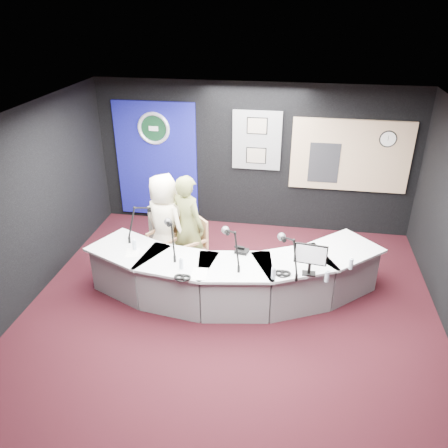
% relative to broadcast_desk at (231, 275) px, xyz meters
% --- Properties ---
extents(ground, '(6.00, 6.00, 0.00)m').
position_rel_broadcast_desk_xyz_m(ground, '(0.05, -0.55, -0.38)').
color(ground, black).
rests_on(ground, ground).
extents(ceiling, '(6.00, 6.00, 0.02)m').
position_rel_broadcast_desk_xyz_m(ceiling, '(0.05, -0.55, 2.42)').
color(ceiling, silver).
rests_on(ceiling, ground).
extents(wall_back, '(6.00, 0.02, 2.80)m').
position_rel_broadcast_desk_xyz_m(wall_back, '(0.05, 2.45, 1.02)').
color(wall_back, black).
rests_on(wall_back, ground).
extents(wall_front, '(6.00, 0.02, 2.80)m').
position_rel_broadcast_desk_xyz_m(wall_front, '(0.05, -3.55, 1.02)').
color(wall_front, black).
rests_on(wall_front, ground).
extents(wall_left, '(0.02, 6.00, 2.80)m').
position_rel_broadcast_desk_xyz_m(wall_left, '(-2.95, -0.55, 1.02)').
color(wall_left, black).
rests_on(wall_left, ground).
extents(broadcast_desk, '(4.50, 1.90, 0.75)m').
position_rel_broadcast_desk_xyz_m(broadcast_desk, '(0.00, 0.00, 0.00)').
color(broadcast_desk, silver).
rests_on(broadcast_desk, ground).
extents(backdrop_panel, '(1.60, 0.05, 2.30)m').
position_rel_broadcast_desk_xyz_m(backdrop_panel, '(-1.85, 2.42, 0.88)').
color(backdrop_panel, '#0D0E66').
rests_on(backdrop_panel, wall_back).
extents(agency_seal, '(0.63, 0.07, 0.63)m').
position_rel_broadcast_desk_xyz_m(agency_seal, '(-1.85, 2.38, 1.52)').
color(agency_seal, silver).
rests_on(agency_seal, backdrop_panel).
extents(seal_center, '(0.48, 0.01, 0.48)m').
position_rel_broadcast_desk_xyz_m(seal_center, '(-1.85, 2.38, 1.52)').
color(seal_center, black).
rests_on(seal_center, backdrop_panel).
extents(pinboard, '(0.90, 0.04, 1.10)m').
position_rel_broadcast_desk_xyz_m(pinboard, '(0.10, 2.42, 1.38)').
color(pinboard, slate).
rests_on(pinboard, wall_back).
extents(framed_photo_upper, '(0.34, 0.02, 0.27)m').
position_rel_broadcast_desk_xyz_m(framed_photo_upper, '(0.10, 2.39, 1.65)').
color(framed_photo_upper, '#806F5D').
rests_on(framed_photo_upper, pinboard).
extents(framed_photo_lower, '(0.34, 0.02, 0.27)m').
position_rel_broadcast_desk_xyz_m(framed_photo_lower, '(0.10, 2.39, 1.09)').
color(framed_photo_lower, '#806F5D').
rests_on(framed_photo_lower, pinboard).
extents(booth_window_frame, '(2.12, 0.06, 1.32)m').
position_rel_broadcast_desk_xyz_m(booth_window_frame, '(1.80, 2.42, 1.18)').
color(booth_window_frame, tan).
rests_on(booth_window_frame, wall_back).
extents(booth_glow, '(2.00, 0.02, 1.20)m').
position_rel_broadcast_desk_xyz_m(booth_glow, '(1.80, 2.41, 1.18)').
color(booth_glow, '#FEC8A0').
rests_on(booth_glow, booth_window_frame).
extents(equipment_rack, '(0.55, 0.02, 0.75)m').
position_rel_broadcast_desk_xyz_m(equipment_rack, '(1.35, 2.39, 1.03)').
color(equipment_rack, black).
rests_on(equipment_rack, booth_window_frame).
extents(wall_clock, '(0.28, 0.01, 0.28)m').
position_rel_broadcast_desk_xyz_m(wall_clock, '(2.40, 2.39, 1.52)').
color(wall_clock, white).
rests_on(wall_clock, booth_window_frame).
extents(armchair_left, '(0.66, 0.66, 0.85)m').
position_rel_broadcast_desk_xyz_m(armchair_left, '(-1.19, 0.61, 0.05)').
color(armchair_left, '#AD784F').
rests_on(armchair_left, ground).
extents(armchair_right, '(0.83, 0.83, 1.05)m').
position_rel_broadcast_desk_xyz_m(armchair_right, '(-0.79, 0.56, 0.15)').
color(armchair_right, '#AD784F').
rests_on(armchair_right, ground).
extents(draped_jacket, '(0.48, 0.34, 0.70)m').
position_rel_broadcast_desk_xyz_m(draped_jacket, '(-1.33, 0.83, 0.24)').
color(draped_jacket, '#656055').
rests_on(draped_jacket, armchair_left).
extents(person_man, '(0.98, 0.87, 1.68)m').
position_rel_broadcast_desk_xyz_m(person_man, '(-1.19, 0.61, 0.46)').
color(person_man, '#FFEECB').
rests_on(person_man, ground).
extents(person_woman, '(0.74, 0.65, 1.72)m').
position_rel_broadcast_desk_xyz_m(person_woman, '(-0.79, 0.56, 0.48)').
color(person_woman, olive).
rests_on(person_woman, ground).
extents(computer_monitor, '(0.43, 0.08, 0.30)m').
position_rel_broadcast_desk_xyz_m(computer_monitor, '(1.13, -0.36, 0.70)').
color(computer_monitor, black).
rests_on(computer_monitor, broadcast_desk).
extents(desk_phone, '(0.21, 0.19, 0.05)m').
position_rel_broadcast_desk_xyz_m(desk_phone, '(0.15, 0.06, 0.40)').
color(desk_phone, black).
rests_on(desk_phone, broadcast_desk).
extents(headphones_near, '(0.21, 0.21, 0.04)m').
position_rel_broadcast_desk_xyz_m(headphones_near, '(0.77, -0.43, 0.39)').
color(headphones_near, black).
rests_on(headphones_near, broadcast_desk).
extents(headphones_far, '(0.21, 0.21, 0.03)m').
position_rel_broadcast_desk_xyz_m(headphones_far, '(-0.55, -0.75, 0.39)').
color(headphones_far, black).
rests_on(headphones_far, broadcast_desk).
extents(paper_stack, '(0.24, 0.30, 0.00)m').
position_rel_broadcast_desk_xyz_m(paper_stack, '(-1.44, -0.22, 0.38)').
color(paper_stack, white).
rests_on(paper_stack, broadcast_desk).
extents(notepad, '(0.23, 0.32, 0.00)m').
position_rel_broadcast_desk_xyz_m(notepad, '(-0.35, -0.61, 0.38)').
color(notepad, white).
rests_on(notepad, broadcast_desk).
extents(boom_mic_a, '(0.34, 0.70, 0.60)m').
position_rel_broadcast_desk_xyz_m(boom_mic_a, '(-1.48, 0.35, 0.68)').
color(boom_mic_a, black).
rests_on(boom_mic_a, broadcast_desk).
extents(boom_mic_b, '(0.37, 0.69, 0.60)m').
position_rel_broadcast_desk_xyz_m(boom_mic_b, '(-0.88, -0.08, 0.68)').
color(boom_mic_b, black).
rests_on(boom_mic_b, broadcast_desk).
extents(boom_mic_c, '(0.40, 0.68, 0.60)m').
position_rel_broadcast_desk_xyz_m(boom_mic_c, '(0.04, -0.19, 0.68)').
color(boom_mic_c, black).
rests_on(boom_mic_c, broadcast_desk).
extents(boom_mic_d, '(0.36, 0.69, 0.60)m').
position_rel_broadcast_desk_xyz_m(boom_mic_d, '(0.84, -0.27, 0.68)').
color(boom_mic_d, black).
rests_on(boom_mic_d, broadcast_desk).
extents(water_bottles, '(3.20, 0.58, 0.18)m').
position_rel_broadcast_desk_xyz_m(water_bottles, '(0.13, -0.28, 0.46)').
color(water_bottles, silver).
rests_on(water_bottles, broadcast_desk).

